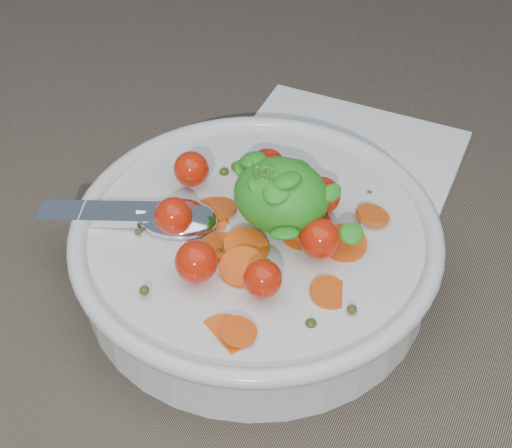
% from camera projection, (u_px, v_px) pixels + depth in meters
% --- Properties ---
extents(ground, '(6.00, 6.00, 0.00)m').
position_uv_depth(ground, '(270.00, 313.00, 0.49)').
color(ground, '#6A5C4B').
rests_on(ground, ground).
extents(bowl, '(0.25, 0.23, 0.10)m').
position_uv_depth(bowl, '(256.00, 248.00, 0.50)').
color(bowl, silver).
rests_on(bowl, ground).
extents(napkin, '(0.17, 0.15, 0.01)m').
position_uv_depth(napkin, '(342.00, 162.00, 0.60)').
color(napkin, white).
rests_on(napkin, ground).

